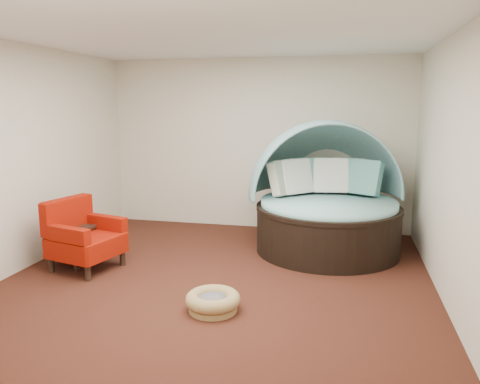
% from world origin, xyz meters
% --- Properties ---
extents(floor, '(5.00, 5.00, 0.00)m').
position_xyz_m(floor, '(0.00, 0.00, 0.00)').
color(floor, '#451F13').
rests_on(floor, ground).
extents(wall_back, '(5.00, 0.00, 5.00)m').
position_xyz_m(wall_back, '(0.00, 2.50, 1.40)').
color(wall_back, beige).
rests_on(wall_back, floor).
extents(wall_front, '(5.00, 0.00, 5.00)m').
position_xyz_m(wall_front, '(0.00, -2.50, 1.40)').
color(wall_front, beige).
rests_on(wall_front, floor).
extents(wall_left, '(0.00, 5.00, 5.00)m').
position_xyz_m(wall_left, '(-2.50, 0.00, 1.40)').
color(wall_left, beige).
rests_on(wall_left, floor).
extents(wall_right, '(0.00, 5.00, 5.00)m').
position_xyz_m(wall_right, '(2.50, 0.00, 1.40)').
color(wall_right, beige).
rests_on(wall_right, floor).
extents(ceiling, '(5.00, 5.00, 0.00)m').
position_xyz_m(ceiling, '(0.00, 0.00, 2.80)').
color(ceiling, white).
rests_on(ceiling, wall_back).
extents(canopy_daybed, '(2.56, 2.51, 1.85)m').
position_xyz_m(canopy_daybed, '(1.19, 1.52, 0.86)').
color(canopy_daybed, black).
rests_on(canopy_daybed, floor).
extents(pet_basket, '(0.59, 0.59, 0.19)m').
position_xyz_m(pet_basket, '(0.19, -0.85, 0.10)').
color(pet_basket, olive).
rests_on(pet_basket, floor).
extents(red_armchair, '(0.92, 0.92, 0.89)m').
position_xyz_m(red_armchair, '(-1.76, -0.01, 0.41)').
color(red_armchair, black).
rests_on(red_armchair, floor).
extents(side_table, '(0.60, 0.60, 0.51)m').
position_xyz_m(side_table, '(-2.00, 0.14, 0.33)').
color(side_table, black).
rests_on(side_table, floor).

